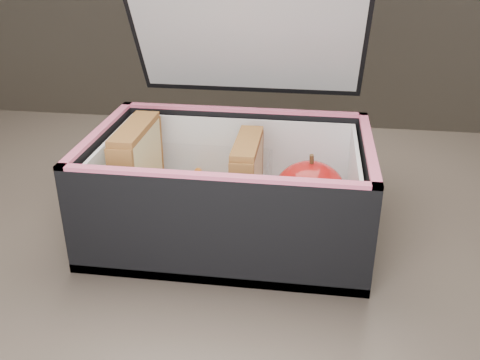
% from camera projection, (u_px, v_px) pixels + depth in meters
% --- Properties ---
extents(kitchen_table, '(1.20, 0.80, 0.75)m').
position_uv_depth(kitchen_table, '(245.00, 302.00, 0.65)').
color(kitchen_table, brown).
rests_on(kitchen_table, ground).
extents(lunch_bag, '(0.31, 0.30, 0.29)m').
position_uv_depth(lunch_bag, '(231.00, 180.00, 0.61)').
color(lunch_bag, black).
rests_on(lunch_bag, kitchen_table).
extents(plastic_tub, '(0.17, 0.12, 0.07)m').
position_uv_depth(plastic_tub, '(193.00, 193.00, 0.61)').
color(plastic_tub, white).
rests_on(plastic_tub, lunch_bag).
extents(sandwich_left, '(0.03, 0.10, 0.11)m').
position_uv_depth(sandwich_left, '(138.00, 172.00, 0.61)').
color(sandwich_left, '#CCBB89').
rests_on(sandwich_left, plastic_tub).
extents(sandwich_right, '(0.03, 0.09, 0.10)m').
position_uv_depth(sandwich_right, '(247.00, 183.00, 0.60)').
color(sandwich_right, '#CCBB89').
rests_on(sandwich_right, plastic_tub).
extents(carrot_sticks, '(0.05, 0.13, 0.03)m').
position_uv_depth(carrot_sticks, '(191.00, 200.00, 0.63)').
color(carrot_sticks, orange).
rests_on(carrot_sticks, plastic_tub).
extents(paper_napkin, '(0.07, 0.08, 0.01)m').
position_uv_depth(paper_napkin, '(308.00, 223.00, 0.62)').
color(paper_napkin, white).
rests_on(paper_napkin, lunch_bag).
extents(red_apple, '(0.10, 0.10, 0.09)m').
position_uv_depth(red_apple, '(309.00, 194.00, 0.59)').
color(red_apple, '#99120C').
rests_on(red_apple, paper_napkin).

